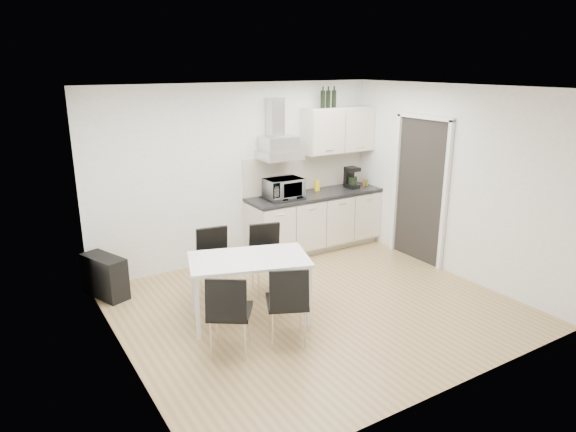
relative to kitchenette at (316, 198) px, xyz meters
name	(u,v)px	position (x,y,z in m)	size (l,w,h in m)	color
ground	(315,307)	(-1.19, -1.73, -0.83)	(4.50, 4.50, 0.00)	tan
wall_back	(239,174)	(-1.19, 0.27, 0.47)	(4.50, 0.10, 2.60)	white
wall_front	(454,258)	(-1.19, -3.73, 0.47)	(4.50, 0.10, 2.60)	white
wall_left	(118,238)	(-3.44, -1.73, 0.47)	(0.10, 4.00, 2.60)	white
wall_right	(452,182)	(1.06, -1.73, 0.47)	(0.10, 4.00, 2.60)	white
ceiling	(319,88)	(-1.19, -1.73, 1.77)	(4.50, 4.50, 0.00)	white
doorway	(419,191)	(1.02, -1.18, 0.22)	(0.08, 1.04, 2.10)	white
kitchenette	(316,198)	(0.00, 0.00, 0.00)	(2.22, 0.64, 2.52)	beige
dining_table	(249,265)	(-1.99, -1.57, -0.17)	(1.50, 1.14, 0.75)	white
chair_far_left	(217,265)	(-2.08, -0.86, -0.39)	(0.44, 0.50, 0.88)	black
chair_far_right	(268,260)	(-1.46, -1.07, -0.39)	(0.44, 0.50, 0.88)	black
chair_near_left	(230,312)	(-2.49, -2.11, -0.39)	(0.44, 0.50, 0.88)	black
chair_near_right	(287,303)	(-1.89, -2.23, -0.39)	(0.44, 0.50, 0.88)	black
guitar_amp	(105,276)	(-3.28, -0.08, -0.56)	(0.49, 0.70, 0.54)	black
floor_speaker	(215,254)	(-1.66, 0.17, -0.66)	(0.21, 0.18, 0.34)	black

